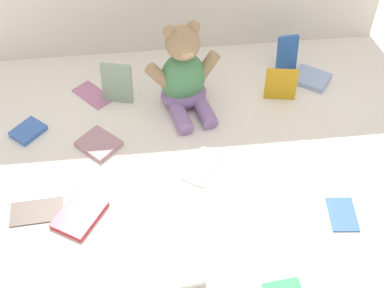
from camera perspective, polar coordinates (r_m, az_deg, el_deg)
ground_plane at (r=1.56m, az=-0.48°, el=0.11°), size 3.20×3.20×0.00m
teddy_bear at (r=1.61m, az=-0.89°, el=7.29°), size 0.24×0.23×0.29m
book_case_0 at (r=1.49m, az=1.15°, el=-2.36°), size 0.13×0.15×0.01m
book_case_1 at (r=1.74m, az=-10.66°, el=5.28°), size 0.14×0.15×0.01m
book_case_3 at (r=1.67m, az=-8.10°, el=6.51°), size 0.10×0.05×0.14m
book_case_4 at (r=1.69m, az=9.57°, el=6.38°), size 0.10×0.03×0.11m
book_case_5 at (r=1.65m, az=-17.27°, el=1.35°), size 0.11×0.12×0.02m
book_case_6 at (r=1.81m, az=10.23°, el=9.64°), size 0.07×0.03×0.13m
book_case_7 at (r=1.57m, az=-10.03°, el=0.03°), size 0.14×0.14×0.02m
book_case_8 at (r=1.45m, az=-16.43°, el=-6.96°), size 0.14×0.09×0.01m
book_case_9 at (r=1.41m, az=-12.04°, el=-7.46°), size 0.15×0.16×0.01m
book_case_10 at (r=1.80m, az=12.73°, el=6.91°), size 0.15×0.14×0.02m
book_case_11 at (r=1.30m, az=-0.71°, el=-12.96°), size 0.09×0.12×0.02m
book_case_12 at (r=1.44m, az=15.93°, el=-7.25°), size 0.08×0.11×0.01m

